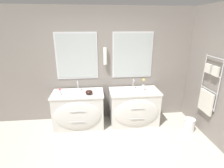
# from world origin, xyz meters

# --- Properties ---
(wall_back) EXTENTS (5.87, 0.16, 2.60)m
(wall_back) POSITION_xyz_m (0.00, 1.90, 1.31)
(wall_back) COLOR gray
(wall_back) RESTS_ON ground_plane
(wall_right) EXTENTS (0.13, 3.81, 2.60)m
(wall_right) POSITION_xyz_m (2.16, 0.84, 1.29)
(wall_right) COLOR gray
(wall_right) RESTS_ON ground_plane
(vanity_left) EXTENTS (1.12, 0.67, 0.80)m
(vanity_left) POSITION_xyz_m (-0.52, 1.49, 0.41)
(vanity_left) COLOR silver
(vanity_left) RESTS_ON ground_plane
(vanity_right) EXTENTS (1.12, 0.67, 0.80)m
(vanity_right) POSITION_xyz_m (0.74, 1.49, 0.41)
(vanity_right) COLOR silver
(vanity_right) RESTS_ON ground_plane
(faucet_left) EXTENTS (0.17, 0.14, 0.23)m
(faucet_left) POSITION_xyz_m (-0.52, 1.67, 0.92)
(faucet_left) COLOR silver
(faucet_left) RESTS_ON vanity_left
(faucet_right) EXTENTS (0.17, 0.14, 0.23)m
(faucet_right) POSITION_xyz_m (0.74, 1.67, 0.92)
(faucet_right) COLOR silver
(faucet_right) RESTS_ON vanity_right
(toiletry_bottle) EXTENTS (0.06, 0.06, 0.15)m
(toiletry_bottle) POSITION_xyz_m (-0.87, 1.43, 0.87)
(toiletry_bottle) COLOR silver
(toiletry_bottle) RESTS_ON vanity_left
(amenity_bowl) EXTENTS (0.16, 0.16, 0.09)m
(amenity_bowl) POSITION_xyz_m (-0.27, 1.41, 0.85)
(amenity_bowl) COLOR black
(amenity_bowl) RESTS_ON vanity_left
(flower_vase) EXTENTS (0.07, 0.07, 0.28)m
(flower_vase) POSITION_xyz_m (0.94, 1.51, 0.92)
(flower_vase) COLOR silver
(flower_vase) RESTS_ON vanity_right
(waste_bin) EXTENTS (0.23, 0.23, 0.28)m
(waste_bin) POSITION_xyz_m (1.88, 1.05, 0.15)
(waste_bin) COLOR silver
(waste_bin) RESTS_ON ground_plane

